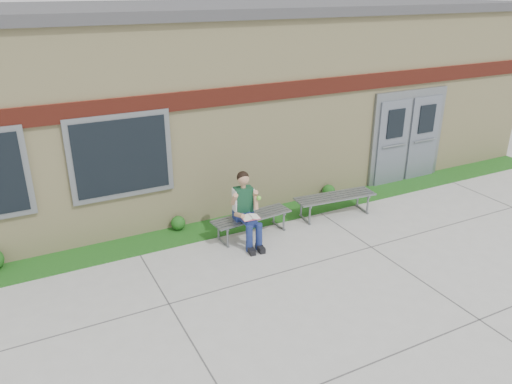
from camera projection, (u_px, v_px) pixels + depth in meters
ground at (344, 272)px, 8.66m from camera, size 80.00×80.00×0.00m
grass_strip at (272, 215)px, 10.79m from camera, size 16.00×0.80×0.02m
school_building at (209, 91)px, 12.76m from camera, size 16.20×6.22×4.20m
bench_left at (252, 220)px, 9.84m from camera, size 1.66×0.60×0.42m
bench_right at (335, 200)px, 10.67m from camera, size 1.80×0.65×0.46m
girl at (246, 208)px, 9.42m from camera, size 0.52×0.90×1.40m
shrub_mid at (178, 223)px, 10.07m from camera, size 0.29×0.29×0.29m
shrub_east at (329, 191)px, 11.62m from camera, size 0.30×0.30×0.30m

